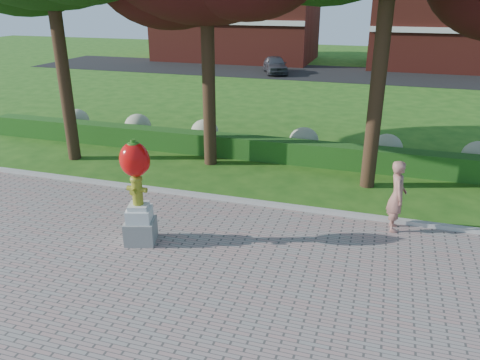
{
  "coord_description": "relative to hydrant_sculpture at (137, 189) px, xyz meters",
  "views": [
    {
      "loc": [
        3.77,
        -8.83,
        5.67
      ],
      "look_at": [
        0.68,
        1.0,
        1.57
      ],
      "focal_mm": 35.0,
      "sensor_mm": 36.0,
      "label": 1
    }
  ],
  "objects": [
    {
      "name": "hydrangea_row",
      "position": [
        2.13,
        7.92,
        -0.86
      ],
      "size": [
        20.1,
        1.1,
        0.99
      ],
      "color": "tan",
      "rests_on": "ground"
    },
    {
      "name": "curb",
      "position": [
        1.56,
        2.92,
        -1.34
      ],
      "size": [
        40.0,
        0.18,
        0.15
      ],
      "primitive_type": "cube",
      "color": "#ADADA5",
      "rests_on": "ground"
    },
    {
      "name": "ground",
      "position": [
        1.56,
        -0.08,
        -1.41
      ],
      "size": [
        100.0,
        100.0,
        0.0
      ],
      "primitive_type": "plane",
      "color": "#235415",
      "rests_on": "ground"
    },
    {
      "name": "woman",
      "position": [
        5.87,
        2.52,
        -0.45
      ],
      "size": [
        0.52,
        0.72,
        1.85
      ],
      "primitive_type": "imported",
      "rotation": [
        0.0,
        0.0,
        1.69
      ],
      "color": "#A0685B",
      "rests_on": "walkway"
    },
    {
      "name": "parked_car",
      "position": [
        -3.0,
        26.6,
        -0.74
      ],
      "size": [
        2.85,
        4.13,
        1.3
      ],
      "primitive_type": "imported",
      "rotation": [
        0.0,
        0.0,
        0.38
      ],
      "color": "#3E3F46",
      "rests_on": "street"
    },
    {
      "name": "street",
      "position": [
        1.56,
        27.92,
        -1.4
      ],
      "size": [
        50.0,
        8.0,
        0.02
      ],
      "primitive_type": "cube",
      "color": "black",
      "rests_on": "ground"
    },
    {
      "name": "building_right",
      "position": [
        9.56,
        33.92,
        1.79
      ],
      "size": [
        12.0,
        8.0,
        6.4
      ],
      "primitive_type": "cube",
      "color": "maroon",
      "rests_on": "ground"
    },
    {
      "name": "hydrant_sculpture",
      "position": [
        0.0,
        0.0,
        0.0
      ],
      "size": [
        0.88,
        0.88,
        2.59
      ],
      "rotation": [
        0.0,
        0.0,
        0.3
      ],
      "color": "gray",
      "rests_on": "walkway"
    },
    {
      "name": "lawn_hedge",
      "position": [
        1.56,
        6.92,
        -1.01
      ],
      "size": [
        24.0,
        0.7,
        0.8
      ],
      "primitive_type": "cube",
      "color": "#1C4E16",
      "rests_on": "ground"
    },
    {
      "name": "building_left",
      "position": [
        -8.44,
        33.92,
        2.09
      ],
      "size": [
        14.0,
        8.0,
        7.0
      ],
      "primitive_type": "cube",
      "color": "maroon",
      "rests_on": "ground"
    }
  ]
}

